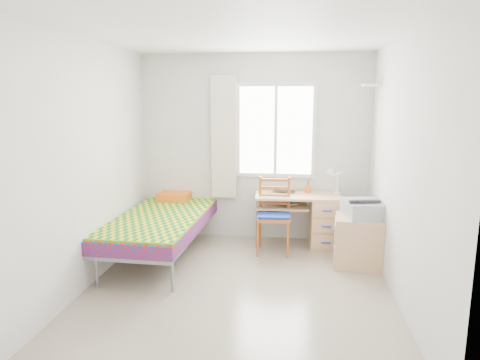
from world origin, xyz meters
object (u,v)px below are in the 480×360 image
(chair, at_px, (274,211))
(cabinet, at_px, (358,241))
(bed, at_px, (163,220))
(desk, at_px, (320,219))
(printer, at_px, (363,209))

(chair, height_order, cabinet, chair)
(bed, distance_m, cabinet, 2.43)
(desk, bearing_deg, bed, -167.33)
(cabinet, distance_m, printer, 0.41)
(bed, relative_size, desk, 1.90)
(desk, relative_size, cabinet, 1.93)
(cabinet, bearing_deg, chair, 165.49)
(chair, distance_m, cabinet, 1.12)
(desk, xyz_separation_m, cabinet, (0.42, -0.63, -0.09))
(chair, relative_size, cabinet, 1.63)
(bed, bearing_deg, printer, 1.04)
(desk, relative_size, printer, 2.13)
(desk, height_order, chair, chair)
(bed, relative_size, cabinet, 3.67)
(chair, bearing_deg, bed, -170.65)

